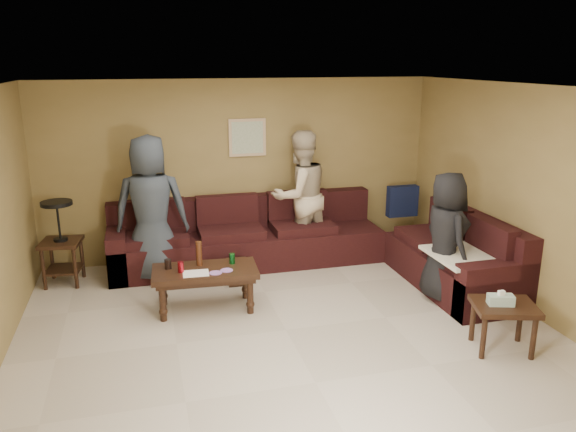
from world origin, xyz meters
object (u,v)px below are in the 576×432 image
object	(u,v)px
waste_bin	(238,272)
person_right	(446,237)
sectional_sofa	(316,249)
end_table_left	(61,241)
side_table_right	(504,311)
person_left	(151,209)
coffee_table	(205,275)
person_middle	(300,196)

from	to	relation	value
waste_bin	person_right	world-z (taller)	person_right
waste_bin	sectional_sofa	bearing A→B (deg)	6.28
end_table_left	side_table_right	distance (m)	5.20
side_table_right	waste_bin	xyz separation A→B (m)	(-2.19, 2.33, -0.26)
waste_bin	person_left	world-z (taller)	person_left
sectional_sofa	side_table_right	world-z (taller)	sectional_sofa
coffee_table	person_right	world-z (taller)	person_right
side_table_right	person_left	size ratio (longest dim) A/B	0.37
waste_bin	person_left	size ratio (longest dim) A/B	0.16
person_middle	person_right	size ratio (longest dim) A/B	1.19
coffee_table	waste_bin	xyz separation A→B (m)	(0.48, 0.65, -0.26)
waste_bin	person_right	bearing A→B (deg)	-25.89
person_right	side_table_right	bearing A→B (deg)	176.57
coffee_table	waste_bin	distance (m)	0.85
waste_bin	person_right	xyz separation A→B (m)	(2.26, -1.10, 0.61)
sectional_sofa	waste_bin	size ratio (longest dim) A/B	15.15
sectional_sofa	person_right	bearing A→B (deg)	-45.88
side_table_right	sectional_sofa	bearing A→B (deg)	114.45
person_left	person_right	world-z (taller)	person_left
sectional_sofa	side_table_right	bearing A→B (deg)	-65.55
coffee_table	person_middle	world-z (taller)	person_middle
waste_bin	person_middle	world-z (taller)	person_middle
side_table_right	waste_bin	distance (m)	3.21
coffee_table	person_right	xyz separation A→B (m)	(2.74, -0.44, 0.35)
person_middle	sectional_sofa	bearing A→B (deg)	78.42
sectional_sofa	person_right	distance (m)	1.75
end_table_left	sectional_sofa	bearing A→B (deg)	-7.93
side_table_right	person_left	xyz separation A→B (m)	(-3.20, 2.76, 0.52)
coffee_table	side_table_right	xyz separation A→B (m)	(2.68, -1.68, 0.00)
side_table_right	person_right	xyz separation A→B (m)	(0.06, 1.24, 0.35)
person_left	person_middle	distance (m)	2.05
person_right	sectional_sofa	bearing A→B (deg)	43.58
person_left	person_right	xyz separation A→B (m)	(3.26, -1.52, -0.17)
end_table_left	coffee_table	bearing A→B (deg)	-36.61
coffee_table	person_left	world-z (taller)	person_left
end_table_left	person_right	bearing A→B (deg)	-20.76
end_table_left	person_left	size ratio (longest dim) A/B	0.57
coffee_table	end_table_left	bearing A→B (deg)	143.39
sectional_sofa	side_table_right	xyz separation A→B (m)	(1.11, -2.45, 0.09)
sectional_sofa	person_middle	distance (m)	0.83
sectional_sofa	coffee_table	size ratio (longest dim) A/B	3.88
coffee_table	end_table_left	xyz separation A→B (m)	(-1.64, 1.22, 0.15)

